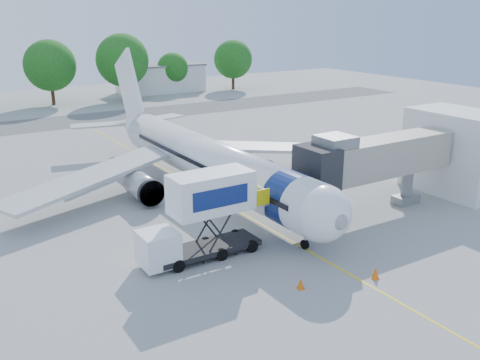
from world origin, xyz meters
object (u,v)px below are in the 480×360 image
jet_bridge (369,160)px  ground_tug (453,288)px  aircraft (205,160)px  catering_hiloader (202,217)px

jet_bridge → ground_tug: size_ratio=3.76×
aircraft → jet_bridge: bearing=-54.3°
aircraft → ground_tug: bearing=-83.5°
aircraft → ground_tug: size_ratio=10.21×
aircraft → ground_tug: (2.62, -23.04, -2.22)m
jet_bridge → catering_hiloader: (-14.26, -0.00, -1.58)m
ground_tug → aircraft: bearing=88.6°
jet_bridge → catering_hiloader: size_ratio=1.64×
jet_bridge → catering_hiloader: 14.35m
jet_bridge → ground_tug: bearing=-114.3°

